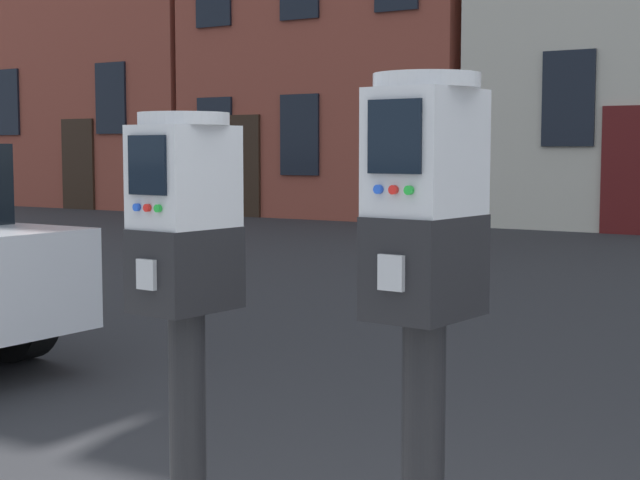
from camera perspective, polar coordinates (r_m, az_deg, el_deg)
The scene contains 2 objects.
parking_meter_near_kerb at distance 2.35m, azimuth -7.88°, elevation -2.68°, with size 0.23×0.26×1.33m.
parking_meter_twin_adjacent at distance 2.00m, azimuth 6.14°, elevation -2.80°, with size 0.23×0.26×1.39m.
Camera 1 is at (1.10, -1.95, 1.38)m, focal length 54.64 mm.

